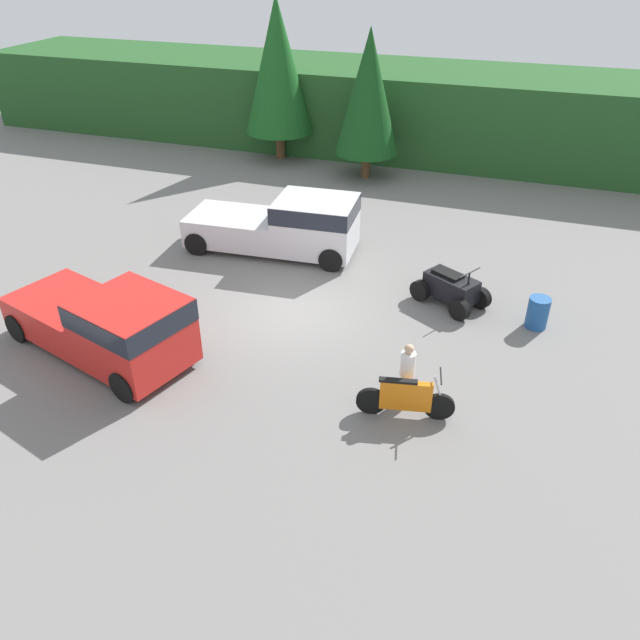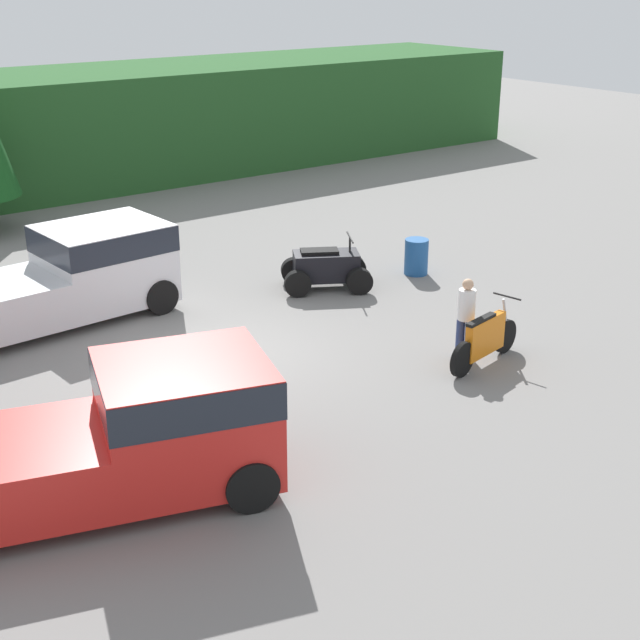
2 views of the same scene
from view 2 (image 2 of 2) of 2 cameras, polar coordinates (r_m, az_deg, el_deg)
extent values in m
plane|color=slate|center=(17.50, -6.83, -2.19)|extent=(80.00, 80.00, 0.00)
cube|color=red|center=(12.86, -8.58, -6.23)|extent=(2.85, 2.67, 1.71)
cube|color=#1E232D|center=(12.61, -8.72, -3.98)|extent=(2.87, 2.69, 0.55)
cylinder|color=black|center=(14.12, -6.54, -6.57)|extent=(0.82, 0.49, 0.77)
cylinder|color=black|center=(12.51, -4.43, -10.47)|extent=(0.82, 0.49, 0.77)
cube|color=silver|center=(19.87, -13.60, 3.55)|extent=(2.65, 2.25, 1.71)
cube|color=#1E232D|center=(19.71, -13.75, 5.10)|extent=(2.67, 2.27, 0.55)
cylinder|color=black|center=(21.21, -12.86, 2.82)|extent=(0.79, 0.33, 0.77)
cylinder|color=black|center=(19.62, -10.20, 1.50)|extent=(0.79, 0.33, 0.77)
cylinder|color=black|center=(17.72, 11.76, -1.02)|extent=(0.68, 0.23, 0.67)
cylinder|color=black|center=(16.54, 9.10, -2.51)|extent=(0.68, 0.23, 0.67)
cube|color=orange|center=(17.04, 10.53, -1.04)|extent=(1.15, 0.38, 0.73)
cylinder|color=#B7B7BC|center=(17.53, 11.78, 0.20)|extent=(0.31, 0.11, 0.81)
cylinder|color=black|center=(17.38, 11.89, 1.49)|extent=(0.15, 0.60, 0.04)
cube|color=black|center=(16.74, 10.27, 0.02)|extent=(0.85, 0.30, 0.06)
cylinder|color=black|center=(21.41, 2.13, 3.32)|extent=(0.64, 0.50, 0.61)
cylinder|color=black|center=(20.52, 2.54, 2.49)|extent=(0.64, 0.50, 0.61)
cylinder|color=black|center=(21.25, -1.68, 3.18)|extent=(0.64, 0.50, 0.61)
cylinder|color=black|center=(20.34, -1.44, 2.33)|extent=(0.64, 0.50, 0.61)
cube|color=black|center=(20.79, 0.40, 3.48)|extent=(1.68, 1.40, 0.64)
cylinder|color=black|center=(20.71, 1.93, 4.84)|extent=(0.07, 0.07, 0.35)
cylinder|color=black|center=(20.66, 1.93, 5.31)|extent=(0.48, 0.81, 0.04)
cube|color=black|center=(20.66, -0.04, 4.42)|extent=(0.97, 0.80, 0.08)
cylinder|color=navy|center=(17.34, 8.95, -1.11)|extent=(0.22, 0.22, 0.79)
cylinder|color=navy|center=(17.29, 9.51, -1.23)|extent=(0.22, 0.22, 0.79)
cylinder|color=white|center=(17.06, 9.37, 0.98)|extent=(0.43, 0.43, 0.60)
sphere|color=tan|center=(16.93, 9.45, 2.27)|extent=(0.28, 0.28, 0.22)
cylinder|color=#1E5193|center=(21.97, 6.18, 4.05)|extent=(0.58, 0.58, 0.88)
camera|label=1|loc=(13.55, 58.89, 21.57)|focal=35.00mm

